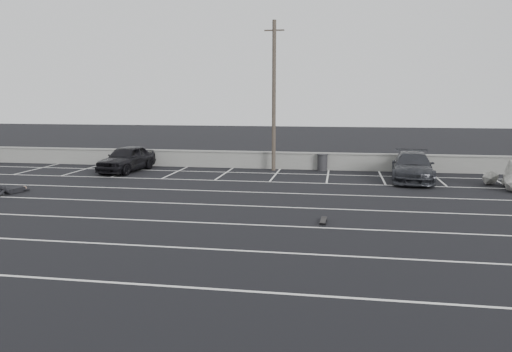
% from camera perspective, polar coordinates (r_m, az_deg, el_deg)
% --- Properties ---
extents(ground, '(120.00, 120.00, 0.00)m').
position_cam_1_polar(ground, '(17.95, -5.69, -5.36)').
color(ground, black).
rests_on(ground, ground).
extents(seawall, '(50.00, 0.45, 1.06)m').
position_cam_1_polar(seawall, '(31.36, 1.01, 1.88)').
color(seawall, gray).
rests_on(seawall, ground).
extents(stall_lines, '(36.00, 20.05, 0.01)m').
position_cam_1_polar(stall_lines, '(22.14, -2.91, -2.56)').
color(stall_lines, silver).
rests_on(stall_lines, ground).
extents(car_left, '(2.39, 4.77, 1.56)m').
position_cam_1_polar(car_left, '(31.05, -14.55, 1.95)').
color(car_left, black).
rests_on(car_left, ground).
extents(car_right, '(2.61, 5.41, 1.52)m').
position_cam_1_polar(car_right, '(27.96, 17.45, 1.02)').
color(car_right, '#26272C').
rests_on(car_right, ground).
extents(utility_pole, '(1.19, 0.24, 8.91)m').
position_cam_1_polar(utility_pole, '(30.23, 2.06, 9.14)').
color(utility_pole, '#4C4238').
rests_on(utility_pole, ground).
extents(trash_bin, '(0.88, 0.88, 1.02)m').
position_cam_1_polar(trash_bin, '(30.64, 7.60, 1.57)').
color(trash_bin, '#28282B').
rests_on(trash_bin, ground).
extents(person, '(1.70, 2.59, 0.45)m').
position_cam_1_polar(person, '(26.02, -25.70, -1.21)').
color(person, black).
rests_on(person, ground).
extents(skateboard, '(0.24, 0.78, 0.09)m').
position_cam_1_polar(skateboard, '(18.03, 7.68, -5.09)').
color(skateboard, black).
rests_on(skateboard, ground).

